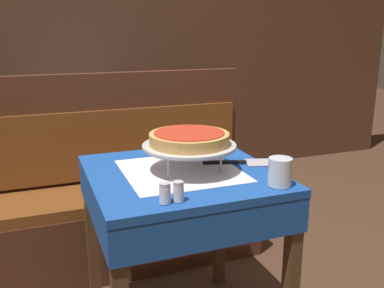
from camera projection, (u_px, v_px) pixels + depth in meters
dining_table_front at (181, 196)px, 1.72m from camera, size 0.71×0.71×0.77m
dining_table_rear at (83, 119)px, 3.14m from camera, size 0.71×0.71×0.77m
booth_bench at (115, 208)px, 2.43m from camera, size 1.63×0.44×1.07m
back_wall_panel at (94, 43)px, 3.50m from camera, size 6.00×0.04×2.40m
pizza_pan_stand at (189, 147)px, 1.66m from camera, size 0.37×0.37×0.11m
deep_dish_pizza at (189, 138)px, 1.65m from camera, size 0.31×0.31×0.05m
pizza_server at (243, 162)px, 1.78m from camera, size 0.30×0.14×0.01m
water_glass_near at (280, 172)px, 1.51m from camera, size 0.08×0.08×0.10m
salt_shaker at (165, 193)px, 1.36m from camera, size 0.04×0.04×0.07m
pepper_shaker at (178, 191)px, 1.38m from camera, size 0.04×0.04×0.07m
condiment_caddy at (91, 100)px, 3.11m from camera, size 0.15×0.15×0.18m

